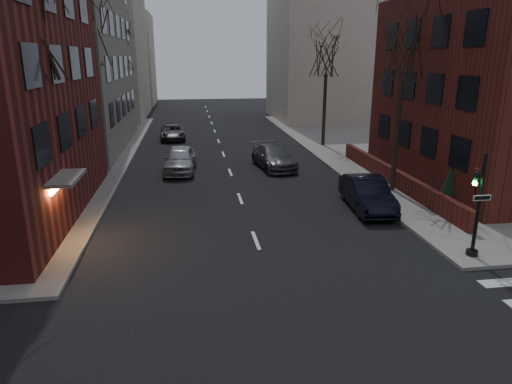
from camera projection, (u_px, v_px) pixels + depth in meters
low_wall_right at (393, 176)px, 27.14m from camera, size 0.35×16.00×1.00m
building_distant_la at (83, 44)px, 55.53m from camera, size 14.00×16.00×18.00m
building_distant_ra at (333, 52)px, 55.23m from camera, size 14.00×14.00×16.00m
building_distant_lb at (121, 60)px, 72.50m from camera, size 10.00×12.00×14.00m
traffic_signal at (476, 212)px, 17.10m from camera, size 0.76×0.44×4.00m
tree_left_a at (24, 31)px, 17.66m from camera, size 4.18×4.18×10.26m
tree_left_b at (87, 33)px, 28.91m from camera, size 4.40×4.40×10.80m
tree_left_c at (119, 51)px, 42.44m from camera, size 3.96×3.96×9.72m
tree_right_a at (404, 46)px, 24.02m from camera, size 3.96×3.96×9.72m
tree_right_b at (327, 55)px, 37.42m from camera, size 3.74×3.74×9.18m
streetlamp_near at (92, 115)px, 26.54m from camera, size 0.36×0.36×6.28m
streetlamp_far at (131, 91)px, 45.50m from camera, size 0.36×0.36×6.28m
parked_sedan at (367, 194)px, 23.16m from camera, size 2.09×5.10×1.65m
car_lane_silver at (180, 159)px, 30.71m from camera, size 2.34×5.17×1.72m
car_lane_gray at (274, 157)px, 31.81m from camera, size 2.85×5.56×1.54m
car_lane_far at (173, 132)px, 42.78m from camera, size 2.47×4.98×1.36m
sandwich_board at (361, 179)px, 26.85m from camera, size 0.44×0.58×0.87m
evergreen_shrub at (450, 185)px, 23.31m from camera, size 1.42×1.42×2.14m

